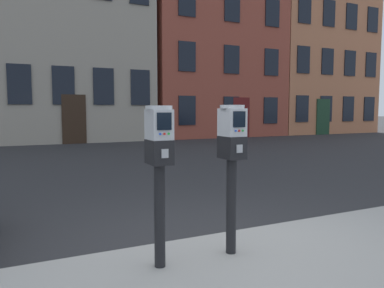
{
  "coord_description": "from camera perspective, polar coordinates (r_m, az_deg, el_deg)",
  "views": [
    {
      "loc": [
        -1.7,
        -3.14,
        1.43
      ],
      "look_at": [
        -0.29,
        -0.22,
        1.13
      ],
      "focal_mm": 35.13,
      "sensor_mm": 36.0,
      "label": 1
    }
  ],
  "objects": [
    {
      "name": "parking_meter_twin_adjacent",
      "position": [
        3.34,
        6.06,
        -1.21
      ],
      "size": [
        0.22,
        0.25,
        1.33
      ],
      "rotation": [
        0.0,
        0.0,
        -1.58
      ],
      "color": "black",
      "rests_on": "sidewalk_slab"
    },
    {
      "name": "parking_meter_near_kerb",
      "position": [
        3.03,
        -5.0,
        -1.96
      ],
      "size": [
        0.22,
        0.25,
        1.32
      ],
      "rotation": [
        0.0,
        0.0,
        -1.58
      ],
      "color": "black",
      "rests_on": "sidewalk_slab"
    },
    {
      "name": "ground_plane",
      "position": [
        3.84,
        2.51,
        -16.64
      ],
      "size": [
        160.0,
        160.0,
        0.0
      ],
      "primitive_type": "plane",
      "color": "#28282B"
    },
    {
      "name": "townhouse_grey_stucco",
      "position": [
        27.1,
        16.1,
        13.64
      ],
      "size": [
        7.34,
        6.86,
        11.05
      ],
      "color": "#B7704C",
      "rests_on": "ground_plane"
    },
    {
      "name": "townhouse_brownstone",
      "position": [
        20.47,
        -17.89,
        19.94
      ],
      "size": [
        6.72,
        5.96,
        13.48
      ],
      "color": "#9E9384",
      "rests_on": "ground_plane"
    },
    {
      "name": "townhouse_green_painted",
      "position": [
        22.58,
        1.76,
        14.71
      ],
      "size": [
        7.56,
        6.31,
        10.36
      ],
      "color": "brown",
      "rests_on": "ground_plane"
    }
  ]
}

